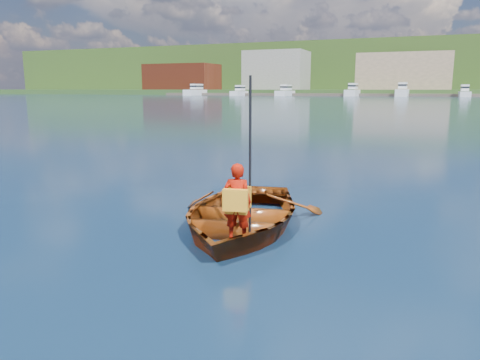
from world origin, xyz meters
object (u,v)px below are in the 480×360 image
Objects in this scene: dock at (398,95)px; marina_yachts at (412,92)px; rowboat at (240,214)px; child_paddler at (237,201)px.

dock is 6.48m from marina_yachts.
marina_yachts is (4.35, -4.69, 1.01)m from dock.
marina_yachts reaches higher than dock.
marina_yachts reaches higher than rowboat.
dock is (-6.48, 147.62, 0.18)m from rowboat.
dock is 1.11× the size of marina_yachts.
child_paddler reaches higher than rowboat.
rowboat is 147.77m from dock.
marina_yachts is at bearing 90.85° from rowboat.
child_paddler is 0.02× the size of marina_yachts.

